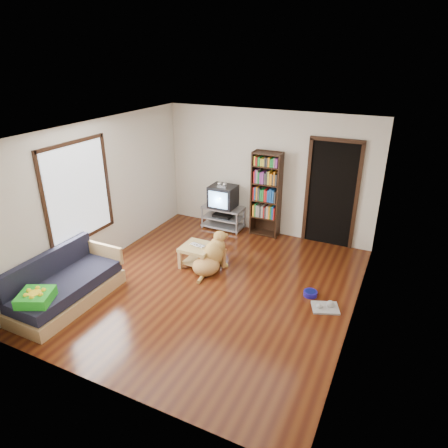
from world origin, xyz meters
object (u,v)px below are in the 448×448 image
at_px(crt_tv, 223,196).
at_px(dog, 211,257).
at_px(green_cushion, 36,297).
at_px(coffee_table, 197,252).
at_px(bookshelf, 266,190).
at_px(sofa, 66,287).
at_px(laptop, 196,246).
at_px(tv_stand, 223,216).
at_px(grey_rag, 325,308).
at_px(dog_bowl, 310,293).

relative_size(crt_tv, dog, 0.64).
height_order(green_cushion, coffee_table, green_cushion).
bearing_deg(crt_tv, bookshelf, 4.32).
xyz_separation_m(crt_tv, sofa, (-0.97, -3.65, -0.48)).
distance_m(green_cushion, sofa, 0.68).
bearing_deg(dog, green_cushion, -120.96).
relative_size(laptop, crt_tv, 0.49).
height_order(tv_stand, coffee_table, tv_stand).
relative_size(laptop, tv_stand, 0.31).
relative_size(sofa, dog, 2.00).
bearing_deg(dog, sofa, -131.01).
bearing_deg(grey_rag, sofa, -157.03).
distance_m(crt_tv, bookshelf, 0.99).
relative_size(sofa, coffee_table, 3.27).
xyz_separation_m(crt_tv, coffee_table, (0.32, -1.75, -0.46)).
xyz_separation_m(green_cushion, coffee_table, (1.17, 2.53, -0.21)).
bearing_deg(sofa, crt_tv, 75.07).
bearing_deg(bookshelf, crt_tv, -175.68).
bearing_deg(bookshelf, dog_bowl, -51.67).
height_order(laptop, coffee_table, laptop).
bearing_deg(grey_rag, dog, 172.68).
bearing_deg(bookshelf, laptop, -108.75).
distance_m(green_cushion, tv_stand, 4.35).
relative_size(grey_rag, coffee_table, 0.73).
height_order(dog_bowl, grey_rag, dog_bowl).
bearing_deg(tv_stand, coffee_table, -79.51).
xyz_separation_m(tv_stand, crt_tv, (0.00, 0.02, 0.47)).
relative_size(bookshelf, coffee_table, 3.27).
relative_size(green_cushion, grey_rag, 1.10).
distance_m(green_cushion, grey_rag, 4.25).
bearing_deg(laptop, grey_rag, 1.77).
bearing_deg(green_cushion, coffee_table, 39.92).
distance_m(laptop, sofa, 2.28).
xyz_separation_m(grey_rag, sofa, (-3.72, -1.58, 0.25)).
bearing_deg(dog, coffee_table, 170.86).
relative_size(tv_stand, coffee_table, 1.64).
height_order(bookshelf, dog, bookshelf).
bearing_deg(tv_stand, dog_bowl, -36.35).
bearing_deg(green_cushion, bookshelf, 42.31).
height_order(grey_rag, sofa, sofa).
xyz_separation_m(laptop, bookshelf, (0.63, 1.85, 0.59)).
height_order(green_cushion, grey_rag, green_cushion).
xyz_separation_m(dog_bowl, dog, (-1.82, 0.02, 0.23)).
bearing_deg(grey_rag, tv_stand, 143.26).
height_order(laptop, dog_bowl, laptop).
xyz_separation_m(grey_rag, dog, (-2.12, 0.27, 0.26)).
relative_size(green_cushion, dog, 0.49).
relative_size(green_cushion, crt_tv, 0.76).
bearing_deg(green_cushion, grey_rag, 6.25).
height_order(tv_stand, bookshelf, bookshelf).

